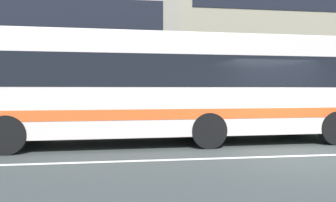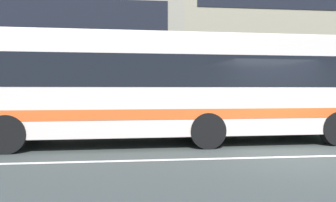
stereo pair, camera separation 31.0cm
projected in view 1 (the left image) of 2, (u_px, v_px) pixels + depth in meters
The scene contains 5 objects.
ground_plane at pixel (302, 156), 8.03m from camera, with size 160.00×160.00×0.00m, color #3C423E.
lane_centre_line at pixel (302, 156), 8.03m from camera, with size 60.00×0.16×0.01m, color silver.
hedge_row_far at pixel (276, 116), 14.63m from camera, with size 16.97×1.10×0.88m, color #3C7238.
apartment_block_right at pixel (279, 26), 25.87m from camera, with size 18.14×11.60×13.51m.
transit_bus at pixel (176, 85), 10.05m from camera, with size 11.23×2.86×3.25m.
Camera 1 is at (-4.40, -7.43, 1.63)m, focal length 34.80 mm.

